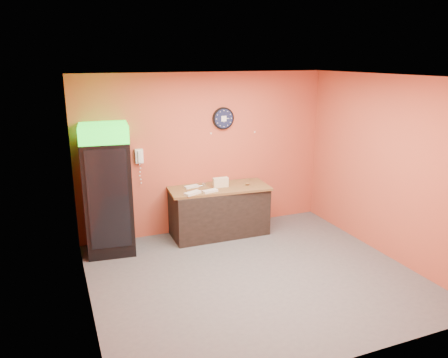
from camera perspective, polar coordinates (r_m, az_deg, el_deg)
floor at (r=6.46m, az=3.88°, el=-12.47°), size 4.50×4.50×0.00m
back_wall at (r=7.72m, az=-2.40°, el=3.38°), size 4.50×0.02×2.80m
left_wall at (r=5.37m, az=-18.02°, el=-2.94°), size 0.02×4.00×2.80m
right_wall at (r=7.18m, az=20.49°, el=1.45°), size 0.02×4.00×2.80m
ceiling at (r=5.70m, az=4.41°, el=13.19°), size 4.50×4.00×0.02m
beverage_cooler at (r=7.05m, az=-14.84°, el=-1.62°), size 0.80×0.81×2.06m
prep_counter at (r=7.69m, az=-0.66°, el=-4.29°), size 1.67×0.77×0.83m
wall_clock at (r=7.70m, az=-0.10°, el=7.92°), size 0.39×0.06×0.39m
wall_phone at (r=7.35m, az=-11.02°, el=2.94°), size 0.13×0.11×0.24m
butcher_paper at (r=7.56m, az=-0.67°, el=-1.19°), size 1.78×0.88×0.04m
sub_roll_stack at (r=7.52m, az=-0.45°, el=-0.45°), size 0.27×0.10×0.17m
wrapped_sandwich_left at (r=7.17m, az=-4.12°, el=-1.84°), size 0.31×0.22×0.04m
wrapped_sandwich_mid at (r=7.27m, az=-1.82°, el=-1.58°), size 0.27×0.15×0.04m
wrapped_sandwich_right at (r=7.53m, az=-4.27°, el=-1.00°), size 0.26×0.15×0.04m
kitchen_tool at (r=7.59m, az=-2.61°, el=-0.71°), size 0.07×0.07×0.07m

